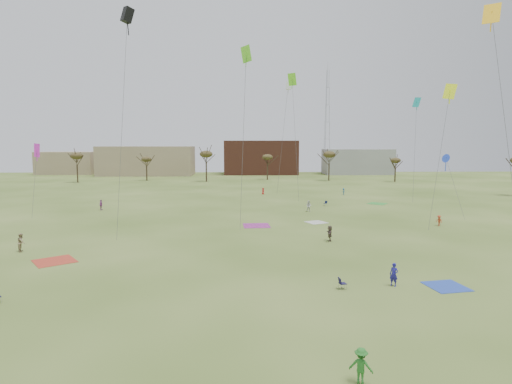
{
  "coord_description": "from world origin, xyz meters",
  "views": [
    {
      "loc": [
        -1.42,
        -34.2,
        10.72
      ],
      "look_at": [
        0.0,
        12.0,
        5.5
      ],
      "focal_mm": 29.7,
      "sensor_mm": 36.0,
      "label": 1
    }
  ],
  "objects_px": {
    "camp_chair_center": "(342,286)",
    "radio_tower": "(327,121)",
    "camp_chair_right": "(325,204)",
    "flyer_near_center": "(361,366)",
    "flyer_near_right": "(394,275)"
  },
  "relations": [
    {
      "from": "flyer_near_right",
      "to": "camp_chair_right",
      "type": "distance_m",
      "value": 42.23
    },
    {
      "from": "radio_tower",
      "to": "camp_chair_right",
      "type": "bearing_deg",
      "value": -101.16
    },
    {
      "from": "flyer_near_center",
      "to": "camp_chair_right",
      "type": "bearing_deg",
      "value": -75.47
    },
    {
      "from": "flyer_near_right",
      "to": "camp_chair_center",
      "type": "bearing_deg",
      "value": -129.51
    },
    {
      "from": "camp_chair_right",
      "to": "flyer_near_right",
      "type": "bearing_deg",
      "value": -47.46
    },
    {
      "from": "flyer_near_right",
      "to": "radio_tower",
      "type": "xyz_separation_m",
      "value": [
        20.0,
        128.35,
        18.32
      ]
    },
    {
      "from": "camp_chair_center",
      "to": "radio_tower",
      "type": "bearing_deg",
      "value": -20.78
    },
    {
      "from": "flyer_near_center",
      "to": "camp_chair_right",
      "type": "height_order",
      "value": "flyer_near_center"
    },
    {
      "from": "camp_chair_center",
      "to": "camp_chair_right",
      "type": "distance_m",
      "value": 43.26
    },
    {
      "from": "camp_chair_center",
      "to": "camp_chair_right",
      "type": "height_order",
      "value": "same"
    },
    {
      "from": "flyer_near_right",
      "to": "camp_chair_right",
      "type": "relative_size",
      "value": 2.04
    },
    {
      "from": "flyer_near_center",
      "to": "camp_chair_center",
      "type": "height_order",
      "value": "flyer_near_center"
    },
    {
      "from": "flyer_near_center",
      "to": "camp_chair_right",
      "type": "xyz_separation_m",
      "value": [
        9.14,
        55.12,
        -0.57
      ]
    },
    {
      "from": "flyer_near_center",
      "to": "camp_chair_right",
      "type": "relative_size",
      "value": 1.9
    },
    {
      "from": "flyer_near_center",
      "to": "camp_chair_center",
      "type": "relative_size",
      "value": 1.9
    }
  ]
}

